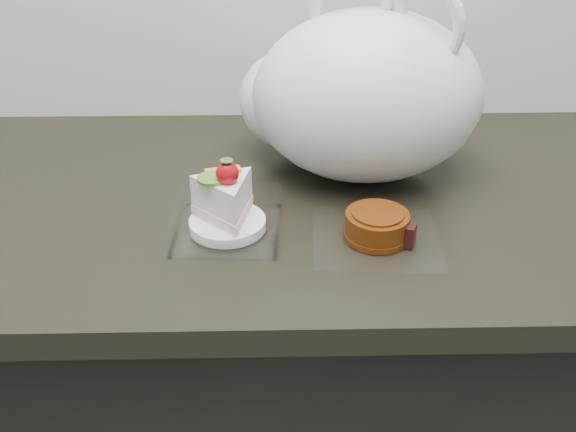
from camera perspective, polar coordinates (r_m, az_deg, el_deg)
The scene contains 4 objects.
counter at distance 1.26m, azimuth -1.99°, elevation -15.91°, with size 2.04×0.64×0.90m.
cake_tray at distance 0.87m, azimuth -5.46°, elevation 0.37°, with size 0.15×0.15×0.11m.
mooncake_wrap at distance 0.87m, azimuth 7.99°, elevation -1.07°, with size 0.18×0.17×0.04m.
plastic_bag at distance 1.00m, azimuth 5.87°, elevation 10.59°, with size 0.44×0.38×0.32m.
Camera 1 is at (0.02, 0.83, 1.37)m, focal length 40.00 mm.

